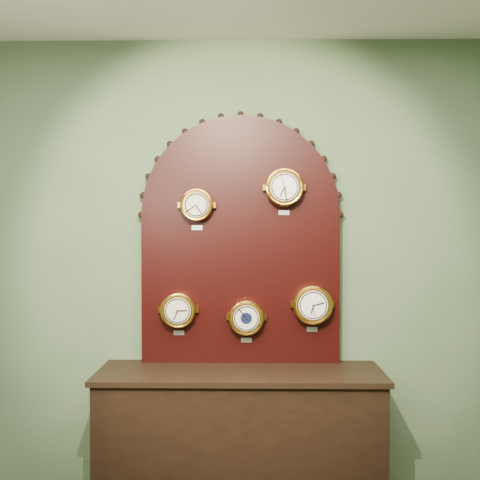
{
  "coord_description": "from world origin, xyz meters",
  "views": [
    {
      "loc": [
        0.06,
        -1.16,
        1.66
      ],
      "look_at": [
        0.0,
        2.25,
        1.58
      ],
      "focal_mm": 44.56,
      "sensor_mm": 36.0,
      "label": 1
    }
  ],
  "objects_px": {
    "barometer": "(246,318)",
    "arabic_clock": "(284,187)",
    "display_board": "(241,232)",
    "roman_clock": "(197,205)",
    "shop_counter": "(240,445)",
    "hygrometer": "(178,310)",
    "tide_clock": "(313,305)"
  },
  "relations": [
    {
      "from": "barometer",
      "to": "roman_clock",
      "type": "bearing_deg",
      "value": 179.89
    },
    {
      "from": "shop_counter",
      "to": "display_board",
      "type": "relative_size",
      "value": 1.05
    },
    {
      "from": "roman_clock",
      "to": "tide_clock",
      "type": "xyz_separation_m",
      "value": [
        0.69,
        -0.0,
        -0.6
      ]
    },
    {
      "from": "hygrometer",
      "to": "arabic_clock",
      "type": "bearing_deg",
      "value": -0.03
    },
    {
      "from": "roman_clock",
      "to": "shop_counter",
      "type": "bearing_deg",
      "value": -30.55
    },
    {
      "from": "barometer",
      "to": "tide_clock",
      "type": "height_order",
      "value": "tide_clock"
    },
    {
      "from": "shop_counter",
      "to": "tide_clock",
      "type": "relative_size",
      "value": 5.61
    },
    {
      "from": "display_board",
      "to": "tide_clock",
      "type": "bearing_deg",
      "value": -8.78
    },
    {
      "from": "shop_counter",
      "to": "display_board",
      "type": "bearing_deg",
      "value": 90.0
    },
    {
      "from": "arabic_clock",
      "to": "barometer",
      "type": "distance_m",
      "value": 0.81
    },
    {
      "from": "roman_clock",
      "to": "arabic_clock",
      "type": "xyz_separation_m",
      "value": [
        0.52,
        -0.0,
        0.1
      ]
    },
    {
      "from": "shop_counter",
      "to": "arabic_clock",
      "type": "distance_m",
      "value": 1.52
    },
    {
      "from": "display_board",
      "to": "tide_clock",
      "type": "relative_size",
      "value": 5.37
    },
    {
      "from": "roman_clock",
      "to": "hygrometer",
      "type": "relative_size",
      "value": 0.94
    },
    {
      "from": "display_board",
      "to": "barometer",
      "type": "relative_size",
      "value": 5.84
    },
    {
      "from": "roman_clock",
      "to": "hygrometer",
      "type": "xyz_separation_m",
      "value": [
        -0.11,
        -0.0,
        -0.63
      ]
    },
    {
      "from": "arabic_clock",
      "to": "hygrometer",
      "type": "bearing_deg",
      "value": 179.97
    },
    {
      "from": "roman_clock",
      "to": "barometer",
      "type": "xyz_separation_m",
      "value": [
        0.3,
        -0.0,
        -0.67
      ]
    },
    {
      "from": "display_board",
      "to": "tide_clock",
      "type": "xyz_separation_m",
      "value": [
        0.43,
        -0.07,
        -0.44
      ]
    },
    {
      "from": "roman_clock",
      "to": "arabic_clock",
      "type": "distance_m",
      "value": 0.53
    },
    {
      "from": "barometer",
      "to": "arabic_clock",
      "type": "bearing_deg",
      "value": -0.06
    },
    {
      "from": "display_board",
      "to": "roman_clock",
      "type": "bearing_deg",
      "value": -165.87
    },
    {
      "from": "arabic_clock",
      "to": "tide_clock",
      "type": "distance_m",
      "value": 0.72
    },
    {
      "from": "hygrometer",
      "to": "tide_clock",
      "type": "relative_size",
      "value": 0.92
    },
    {
      "from": "shop_counter",
      "to": "hygrometer",
      "type": "xyz_separation_m",
      "value": [
        -0.37,
        0.15,
        0.76
      ]
    },
    {
      "from": "display_board",
      "to": "hygrometer",
      "type": "xyz_separation_m",
      "value": [
        -0.37,
        -0.07,
        -0.47
      ]
    },
    {
      "from": "shop_counter",
      "to": "hygrometer",
      "type": "distance_m",
      "value": 0.86
    },
    {
      "from": "shop_counter",
      "to": "tide_clock",
      "type": "xyz_separation_m",
      "value": [
        0.43,
        0.15,
        0.79
      ]
    },
    {
      "from": "shop_counter",
      "to": "barometer",
      "type": "bearing_deg",
      "value": 76.85
    },
    {
      "from": "arabic_clock",
      "to": "tide_clock",
      "type": "xyz_separation_m",
      "value": [
        0.17,
        -0.0,
        -0.7
      ]
    },
    {
      "from": "hygrometer",
      "to": "display_board",
      "type": "bearing_deg",
      "value": 10.07
    },
    {
      "from": "shop_counter",
      "to": "arabic_clock",
      "type": "xyz_separation_m",
      "value": [
        0.26,
        0.15,
        1.49
      ]
    }
  ]
}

